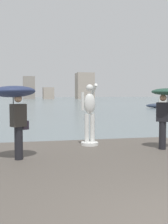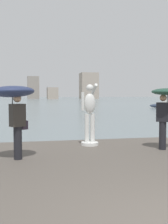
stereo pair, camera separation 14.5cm
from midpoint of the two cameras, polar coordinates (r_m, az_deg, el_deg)
The scene contains 7 objects.
ground_plane at distance 43.23m, azimuth -9.42°, elevation 0.59°, with size 400.00×400.00×0.00m, color slate.
pier at distance 6.14m, azimuth 8.70°, elevation -14.89°, with size 7.36×10.63×0.40m, color #564F47.
statue_white_figure at distance 9.86m, azimuth 1.55°, elevation -0.82°, with size 0.58×0.85×2.10m.
onlooker_left at distance 7.84m, azimuth -13.12°, elevation 2.48°, with size 1.59×1.59×1.98m.
onlooker_right at distance 9.42m, azimuth 16.15°, elevation 1.98°, with size 1.36×1.36×1.93m.
boat_near at distance 46.86m, azimuth 15.65°, elevation 1.33°, with size 4.66×2.97×1.45m.
distant_skyline at distance 138.55m, azimuth -12.27°, elevation 5.01°, with size 68.13×11.47×13.32m.
Camera 2 is at (-2.03, -3.14, 2.13)m, focal length 46.71 mm.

